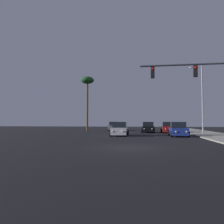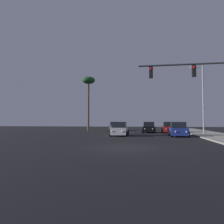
# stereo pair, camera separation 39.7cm
# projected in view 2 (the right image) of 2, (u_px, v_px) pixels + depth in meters

# --- Properties ---
(ground_plane) EXTENTS (120.00, 120.00, 0.00)m
(ground_plane) POSITION_uv_depth(u_px,v_px,m) (126.00, 147.00, 14.56)
(ground_plane) COLOR black
(car_blue) EXTENTS (2.04, 4.34, 1.68)m
(car_blue) POSITION_uv_depth(u_px,v_px,m) (178.00, 130.00, 25.38)
(car_blue) COLOR navy
(car_blue) RESTS_ON ground
(car_red) EXTENTS (2.04, 4.34, 1.68)m
(car_red) POSITION_uv_depth(u_px,v_px,m) (169.00, 128.00, 33.28)
(car_red) COLOR maroon
(car_red) RESTS_ON ground
(car_grey) EXTENTS (2.04, 4.32, 1.68)m
(car_grey) POSITION_uv_depth(u_px,v_px,m) (115.00, 126.00, 43.00)
(car_grey) COLOR slate
(car_grey) RESTS_ON ground
(car_white) EXTENTS (2.04, 4.34, 1.68)m
(car_white) POSITION_uv_depth(u_px,v_px,m) (120.00, 129.00, 26.61)
(car_white) COLOR silver
(car_white) RESTS_ON ground
(car_black) EXTENTS (2.04, 4.33, 1.68)m
(car_black) POSITION_uv_depth(u_px,v_px,m) (149.00, 128.00, 34.18)
(car_black) COLOR black
(car_black) RESTS_ON ground
(traffic_light_mast) EXTENTS (6.72, 0.36, 6.50)m
(traffic_light_mast) POSITION_uv_depth(u_px,v_px,m) (200.00, 83.00, 16.93)
(traffic_light_mast) COLOR #38383D
(traffic_light_mast) RESTS_ON sidewalk_right
(street_lamp) EXTENTS (1.74, 0.24, 9.00)m
(street_lamp) POSITION_uv_depth(u_px,v_px,m) (202.00, 96.00, 28.64)
(street_lamp) COLOR #99999E
(street_lamp) RESTS_ON sidewalk_right
(palm_tree_mid) EXTENTS (2.40, 2.40, 9.98)m
(palm_tree_mid) POSITION_uv_depth(u_px,v_px,m) (88.00, 84.00, 40.08)
(palm_tree_mid) COLOR brown
(palm_tree_mid) RESTS_ON ground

